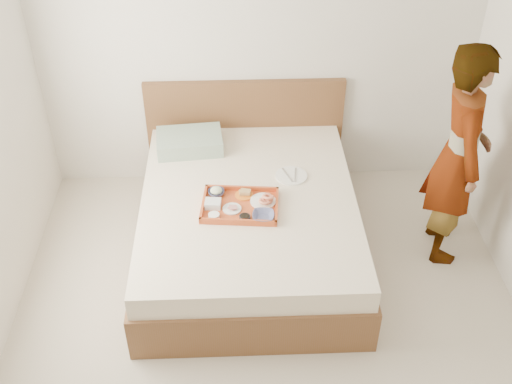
{
  "coord_description": "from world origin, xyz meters",
  "views": [
    {
      "loc": [
        -0.2,
        -2.56,
        3.34
      ],
      "look_at": [
        -0.06,
        0.9,
        0.65
      ],
      "focal_mm": 43.99,
      "sensor_mm": 36.0,
      "label": 1
    }
  ],
  "objects_px": {
    "bed": "(249,224)",
    "person": "(459,156)",
    "tray": "(240,205)",
    "dinner_plate": "(291,176)"
  },
  "relations": [
    {
      "from": "tray",
      "to": "bed",
      "type": "bearing_deg",
      "value": 67.94
    },
    {
      "from": "dinner_plate",
      "to": "person",
      "type": "bearing_deg",
      "value": -11.45
    },
    {
      "from": "tray",
      "to": "person",
      "type": "height_order",
      "value": "person"
    },
    {
      "from": "bed",
      "to": "tray",
      "type": "height_order",
      "value": "tray"
    },
    {
      "from": "tray",
      "to": "person",
      "type": "relative_size",
      "value": 0.32
    },
    {
      "from": "tray",
      "to": "dinner_plate",
      "type": "height_order",
      "value": "tray"
    },
    {
      "from": "bed",
      "to": "person",
      "type": "bearing_deg",
      "value": 0.07
    },
    {
      "from": "tray",
      "to": "dinner_plate",
      "type": "bearing_deg",
      "value": 47.67
    },
    {
      "from": "bed",
      "to": "person",
      "type": "relative_size",
      "value": 1.18
    },
    {
      "from": "bed",
      "to": "tray",
      "type": "xyz_separation_m",
      "value": [
        -0.06,
        -0.12,
        0.29
      ]
    }
  ]
}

